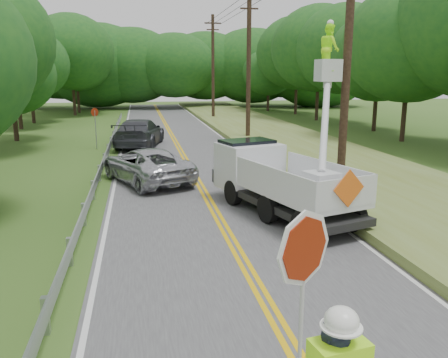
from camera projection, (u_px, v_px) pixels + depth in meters
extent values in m
plane|color=#395F1F|center=(288.00, 341.00, 7.88)|extent=(140.00, 140.00, 0.00)
cube|color=#464648|center=(193.00, 172.00, 21.29)|extent=(7.20, 96.00, 0.02)
cube|color=#EEB609|center=(191.00, 172.00, 21.27)|extent=(0.12, 96.00, 0.00)
cube|color=#EEB609|center=(195.00, 172.00, 21.31)|extent=(0.12, 96.00, 0.00)
cube|color=silver|center=(116.00, 175.00, 20.68)|extent=(0.12, 96.00, 0.00)
cube|color=silver|center=(265.00, 169.00, 21.90)|extent=(0.12, 96.00, 0.00)
cube|color=#A0A4A8|center=(46.00, 315.00, 8.03)|extent=(0.12, 0.14, 0.70)
cube|color=#A0A4A8|center=(70.00, 252.00, 10.91)|extent=(0.12, 0.14, 0.70)
cube|color=#A0A4A8|center=(84.00, 215.00, 13.78)|extent=(0.12, 0.14, 0.70)
cube|color=#A0A4A8|center=(93.00, 190.00, 16.66)|extent=(0.12, 0.14, 0.70)
cube|color=#A0A4A8|center=(99.00, 173.00, 19.53)|extent=(0.12, 0.14, 0.70)
cube|color=#A0A4A8|center=(104.00, 160.00, 22.41)|extent=(0.12, 0.14, 0.70)
cube|color=#A0A4A8|center=(108.00, 150.00, 25.28)|extent=(0.12, 0.14, 0.70)
cube|color=#A0A4A8|center=(111.00, 143.00, 28.16)|extent=(0.12, 0.14, 0.70)
cube|color=#A0A4A8|center=(113.00, 136.00, 31.03)|extent=(0.12, 0.14, 0.70)
cube|color=#A0A4A8|center=(115.00, 131.00, 33.91)|extent=(0.12, 0.14, 0.70)
cube|color=#A0A4A8|center=(117.00, 126.00, 36.78)|extent=(0.12, 0.14, 0.70)
cube|color=#A0A4A8|center=(118.00, 123.00, 39.66)|extent=(0.12, 0.14, 0.70)
cube|color=#A0A4A8|center=(120.00, 119.00, 42.53)|extent=(0.12, 0.14, 0.70)
cube|color=#A0A4A8|center=(105.00, 159.00, 21.41)|extent=(0.05, 48.00, 0.34)
cylinder|color=black|center=(347.00, 58.00, 16.27)|extent=(0.30, 0.30, 10.00)
cylinder|color=black|center=(249.00, 66.00, 30.64)|extent=(0.30, 0.30, 10.00)
cube|color=black|center=(249.00, 9.00, 29.84)|extent=(1.20, 0.10, 0.10)
cylinder|color=black|center=(213.00, 68.00, 45.02)|extent=(0.30, 0.30, 10.00)
cube|color=black|center=(213.00, 23.00, 44.08)|extent=(1.60, 0.12, 0.12)
cube|color=black|center=(213.00, 30.00, 44.21)|extent=(1.20, 0.10, 0.10)
cube|color=olive|center=(337.00, 164.00, 22.52)|extent=(7.00, 96.00, 0.30)
cylinder|color=#332319|center=(15.00, 122.00, 31.04)|extent=(0.32, 0.32, 2.55)
ellipsoid|color=#1A4D1C|center=(10.00, 75.00, 30.34)|extent=(5.94, 5.94, 5.23)
cylinder|color=#332319|center=(20.00, 113.00, 37.64)|extent=(0.32, 0.32, 2.64)
ellipsoid|color=#1A4D1C|center=(16.00, 73.00, 36.92)|extent=(6.16, 6.16, 5.42)
cylinder|color=#332319|center=(33.00, 106.00, 42.30)|extent=(0.32, 0.32, 3.09)
ellipsoid|color=#1A4D1C|center=(29.00, 64.00, 41.45)|extent=(7.21, 7.21, 6.35)
cylinder|color=#332319|center=(74.00, 97.00, 49.81)|extent=(0.32, 0.32, 3.90)
ellipsoid|color=#1A4D1C|center=(71.00, 52.00, 48.74)|extent=(9.10, 9.10, 8.01)
cylinder|color=#332319|center=(78.00, 97.00, 53.57)|extent=(0.32, 0.32, 3.53)
ellipsoid|color=#1A4D1C|center=(76.00, 59.00, 52.60)|extent=(8.23, 8.23, 7.24)
cylinder|color=#332319|center=(404.00, 114.00, 30.70)|extent=(0.32, 0.32, 3.71)
ellipsoid|color=#1A4D1C|center=(410.00, 43.00, 29.69)|extent=(8.65, 8.65, 7.61)
cylinder|color=#332319|center=(375.00, 110.00, 36.23)|extent=(0.32, 0.32, 3.34)
ellipsoid|color=#1A4D1C|center=(379.00, 57.00, 35.31)|extent=(7.79, 7.79, 6.86)
cylinder|color=#332319|center=(342.00, 103.00, 41.26)|extent=(0.32, 0.32, 3.80)
ellipsoid|color=#1A4D1C|center=(346.00, 49.00, 40.22)|extent=(8.87, 8.87, 7.81)
cylinder|color=#332319|center=(317.00, 100.00, 44.62)|extent=(0.32, 0.32, 3.95)
ellipsoid|color=#1A4D1C|center=(319.00, 48.00, 43.54)|extent=(9.21, 9.21, 8.11)
cylinder|color=#332319|center=(296.00, 97.00, 51.43)|extent=(0.32, 0.32, 3.89)
ellipsoid|color=#1A4D1C|center=(297.00, 53.00, 50.37)|extent=(9.07, 9.07, 7.98)
cylinder|color=#332319|center=(268.00, 100.00, 56.01)|extent=(0.32, 0.32, 2.69)
ellipsoid|color=#1A4D1C|center=(269.00, 72.00, 55.28)|extent=(6.27, 6.27, 5.52)
ellipsoid|color=#1A4D1C|center=(21.00, 65.00, 59.16)|extent=(12.00, 9.00, 9.00)
ellipsoid|color=#1A4D1C|center=(60.00, 65.00, 59.39)|extent=(11.49, 8.61, 8.61)
ellipsoid|color=#1A4D1C|center=(98.00, 65.00, 59.41)|extent=(14.34, 10.76, 10.76)
ellipsoid|color=#1A4D1C|center=(132.00, 66.00, 59.92)|extent=(12.96, 9.72, 9.72)
ellipsoid|color=#1A4D1C|center=(175.00, 65.00, 59.22)|extent=(10.95, 8.22, 8.22)
ellipsoid|color=#1A4D1C|center=(206.00, 66.00, 63.28)|extent=(12.31, 9.24, 9.24)
ellipsoid|color=#1A4D1C|center=(253.00, 66.00, 63.65)|extent=(13.60, 10.20, 10.20)
ellipsoid|color=#1A4D1C|center=(282.00, 66.00, 63.48)|extent=(11.50, 8.63, 8.63)
ellipsoid|color=#1A4D1C|center=(320.00, 66.00, 62.39)|extent=(15.21, 11.41, 11.41)
ellipsoid|color=white|center=(342.00, 320.00, 4.75)|extent=(0.36, 0.36, 0.29)
cylinder|color=maroon|center=(304.00, 248.00, 4.46)|extent=(0.68, 0.44, 0.78)
cylinder|color=black|center=(304.00, 226.00, 12.43)|extent=(0.51, 0.90, 0.86)
cylinder|color=black|center=(354.00, 217.00, 13.23)|extent=(0.51, 0.90, 0.86)
cylinder|color=black|center=(268.00, 209.00, 13.99)|extent=(0.51, 0.90, 0.86)
cylinder|color=black|center=(315.00, 202.00, 14.79)|extent=(0.51, 0.90, 0.86)
cylinder|color=black|center=(233.00, 192.00, 15.94)|extent=(0.51, 0.90, 0.86)
cylinder|color=black|center=(277.00, 187.00, 16.74)|extent=(0.51, 0.90, 0.86)
cube|color=black|center=(287.00, 201.00, 14.61)|extent=(3.45, 6.05, 0.22)
cube|color=#B9BABD|center=(300.00, 192.00, 13.96)|extent=(3.16, 4.55, 0.20)
cube|color=#B9BABD|center=(272.00, 181.00, 13.41)|extent=(1.23, 3.98, 0.81)
cube|color=#B9BABD|center=(327.00, 174.00, 14.32)|extent=(1.23, 3.98, 0.81)
cube|color=#B9BABD|center=(347.00, 193.00, 12.09)|extent=(2.00, 0.64, 0.81)
cube|color=#B9BABD|center=(249.00, 166.00, 16.56)|extent=(2.43, 2.22, 1.62)
cube|color=black|center=(247.00, 149.00, 16.58)|extent=(2.06, 1.63, 0.67)
cube|color=#B9BABD|center=(321.00, 184.00, 13.01)|extent=(1.01, 1.01, 0.72)
cube|color=#B9BABD|center=(328.00, 70.00, 16.24)|extent=(0.76, 0.76, 0.76)
imported|color=#ADFF19|center=(329.00, 48.00, 16.07)|extent=(0.62, 0.80, 1.65)
cube|color=orange|center=(349.00, 188.00, 12.00)|extent=(0.99, 0.33, 1.02)
imported|color=#B9B9C0|center=(147.00, 165.00, 19.24)|extent=(4.22, 5.70, 1.44)
imported|color=#3B3D44|center=(140.00, 133.00, 28.66)|extent=(3.53, 6.28, 1.72)
cylinder|color=#A0A4A8|center=(96.00, 130.00, 27.74)|extent=(0.06, 0.06, 2.32)
cylinder|color=maroon|center=(95.00, 112.00, 27.50)|extent=(0.42, 0.36, 0.53)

